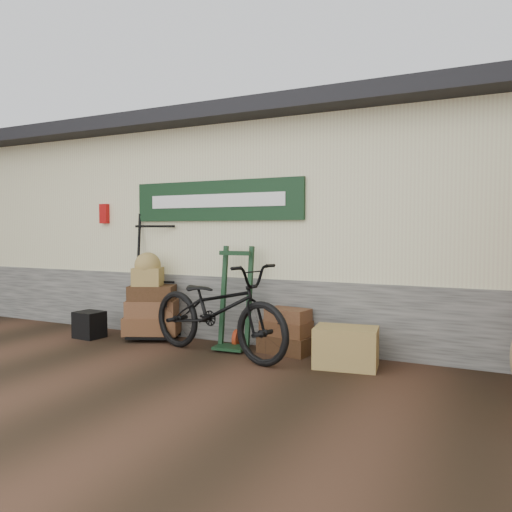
{
  "coord_description": "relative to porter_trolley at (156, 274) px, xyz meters",
  "views": [
    {
      "loc": [
        3.22,
        -4.97,
        1.55
      ],
      "look_at": [
        0.35,
        0.9,
        1.21
      ],
      "focal_mm": 35.0,
      "sensor_mm": 36.0,
      "label": 1
    }
  ],
  "objects": [
    {
      "name": "green_barrow",
      "position": [
        1.4,
        -0.17,
        -0.25
      ],
      "size": [
        0.51,
        0.44,
        1.33
      ],
      "primitive_type": null,
      "rotation": [
        0.0,
        0.0,
        0.07
      ],
      "color": "black",
      "rests_on": "ground"
    },
    {
      "name": "suitcase_stack",
      "position": [
        2.08,
        -0.06,
        -0.63
      ],
      "size": [
        0.7,
        0.49,
        0.57
      ],
      "primitive_type": null,
      "rotation": [
        0.0,
        0.0,
        -0.14
      ],
      "color": "#362311",
      "rests_on": "ground"
    },
    {
      "name": "wicker_hamper",
      "position": [
        2.94,
        -0.38,
        -0.69
      ],
      "size": [
        0.75,
        0.55,
        0.45
      ],
      "primitive_type": "cube",
      "rotation": [
        0.0,
        0.0,
        0.14
      ],
      "color": "olive",
      "rests_on": "ground"
    },
    {
      "name": "station_building",
      "position": [
        1.24,
        1.89,
        0.7
      ],
      "size": [
        14.4,
        4.1,
        3.2
      ],
      "color": "#4C4C47",
      "rests_on": "ground"
    },
    {
      "name": "black_trunk",
      "position": [
        -0.8,
        -0.5,
        -0.73
      ],
      "size": [
        0.4,
        0.36,
        0.38
      ],
      "primitive_type": "cube",
      "rotation": [
        0.0,
        0.0,
        -0.08
      ],
      "color": "black",
      "rests_on": "ground"
    },
    {
      "name": "porter_trolley",
      "position": [
        0.0,
        0.0,
        0.0
      ],
      "size": [
        1.11,
        0.99,
        1.83
      ],
      "primitive_type": null,
      "rotation": [
        0.0,
        0.0,
        0.41
      ],
      "color": "black",
      "rests_on": "ground"
    },
    {
      "name": "ground",
      "position": [
        1.25,
        -0.85,
        -0.92
      ],
      "size": [
        80.0,
        80.0,
        0.0
      ],
      "primitive_type": "plane",
      "color": "black",
      "rests_on": "ground"
    },
    {
      "name": "bicycle",
      "position": [
        1.37,
        -0.57,
        -0.28
      ],
      "size": [
        1.27,
        2.32,
        1.28
      ],
      "primitive_type": "imported",
      "rotation": [
        0.0,
        0.0,
        1.33
      ],
      "color": "black",
      "rests_on": "ground"
    }
  ]
}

